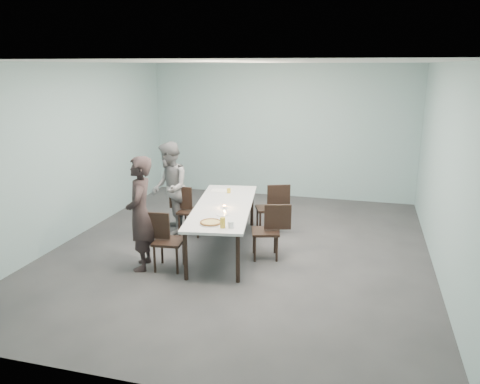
% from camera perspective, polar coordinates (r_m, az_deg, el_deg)
% --- Properties ---
extents(ground, '(7.00, 7.00, 0.00)m').
position_cam_1_polar(ground, '(7.78, 0.05, -7.07)').
color(ground, '#333335').
rests_on(ground, ground).
extents(room_shell, '(6.02, 7.02, 3.01)m').
position_cam_1_polar(room_shell, '(7.26, 0.06, 7.88)').
color(room_shell, '#8EB0B3').
rests_on(room_shell, ground).
extents(table, '(1.31, 2.71, 0.75)m').
position_cam_1_polar(table, '(7.62, -2.04, -2.04)').
color(table, white).
rests_on(table, ground).
extents(chair_near_left, '(0.63, 0.46, 0.87)m').
position_cam_1_polar(chair_near_left, '(7.03, -9.33, -5.39)').
color(chair_near_left, black).
rests_on(chair_near_left, ground).
extents(chair_far_left, '(0.62, 0.44, 0.87)m').
position_cam_1_polar(chair_far_left, '(8.40, -6.51, -1.84)').
color(chair_far_left, black).
rests_on(chair_far_left, ground).
extents(chair_near_right, '(0.65, 0.52, 0.87)m').
position_cam_1_polar(chair_near_right, '(7.34, 3.74, -4.32)').
color(chair_near_right, black).
rests_on(chair_near_right, ground).
extents(chair_far_right, '(0.65, 0.55, 0.87)m').
position_cam_1_polar(chair_far_right, '(8.51, 3.99, -1.55)').
color(chair_far_right, black).
rests_on(chair_far_right, ground).
extents(diner_near, '(0.57, 0.71, 1.70)m').
position_cam_1_polar(diner_near, '(7.01, -12.06, -2.58)').
color(diner_near, black).
rests_on(diner_near, ground).
extents(diner_far, '(0.92, 1.00, 1.66)m').
position_cam_1_polar(diner_far, '(8.42, -8.58, 0.45)').
color(diner_far, slate).
rests_on(diner_far, ground).
extents(pizza, '(0.34, 0.34, 0.04)m').
position_cam_1_polar(pizza, '(6.73, -3.58, -3.74)').
color(pizza, white).
rests_on(pizza, table).
extents(side_plate, '(0.18, 0.18, 0.01)m').
position_cam_1_polar(side_plate, '(7.12, -2.16, -2.76)').
color(side_plate, white).
rests_on(side_plate, table).
extents(beer_glass, '(0.08, 0.08, 0.15)m').
position_cam_1_polar(beer_glass, '(6.54, -2.12, -3.77)').
color(beer_glass, gold).
rests_on(beer_glass, table).
extents(water_tumbler, '(0.08, 0.08, 0.09)m').
position_cam_1_polar(water_tumbler, '(6.55, -1.12, -4.00)').
color(water_tumbler, silver).
rests_on(water_tumbler, table).
extents(tealight, '(0.06, 0.06, 0.05)m').
position_cam_1_polar(tealight, '(7.44, -1.91, -1.83)').
color(tealight, silver).
rests_on(tealight, table).
extents(amber_tumbler, '(0.07, 0.07, 0.08)m').
position_cam_1_polar(amber_tumbler, '(8.33, -1.38, 0.17)').
color(amber_tumbler, gold).
rests_on(amber_tumbler, table).
extents(menu, '(0.33, 0.27, 0.01)m').
position_cam_1_polar(menu, '(8.49, -2.47, 0.20)').
color(menu, silver).
rests_on(menu, table).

